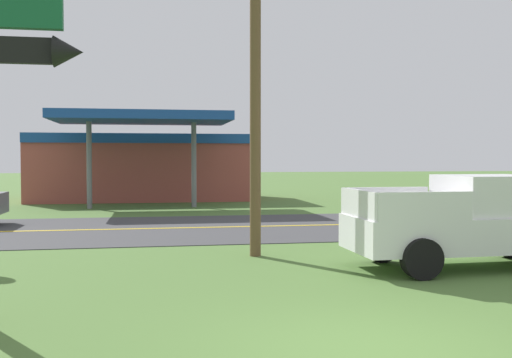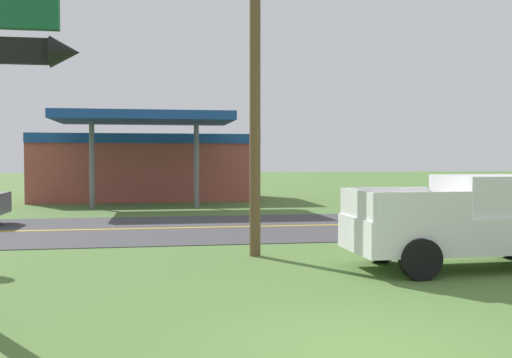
{
  "view_description": "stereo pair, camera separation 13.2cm",
  "coord_description": "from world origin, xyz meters",
  "views": [
    {
      "loc": [
        -2.62,
        -6.76,
        2.33
      ],
      "look_at": [
        0.0,
        8.0,
        1.8
      ],
      "focal_mm": 41.95,
      "sensor_mm": 36.0,
      "label": 1
    },
    {
      "loc": [
        -2.49,
        -6.78,
        2.33
      ],
      "look_at": [
        0.0,
        8.0,
        1.8
      ],
      "focal_mm": 41.95,
      "sensor_mm": 36.0,
      "label": 2
    }
  ],
  "objects": [
    {
      "name": "ground_plane",
      "position": [
        0.0,
        0.0,
        0.0
      ],
      "size": [
        180.0,
        180.0,
        0.0
      ],
      "primitive_type": "plane",
      "color": "#4C7033"
    },
    {
      "name": "road_asphalt",
      "position": [
        0.0,
        13.0,
        0.01
      ],
      "size": [
        140.0,
        8.0,
        0.02
      ],
      "primitive_type": "cube",
      "color": "#3D3D3F",
      "rests_on": "ground"
    },
    {
      "name": "road_centre_line",
      "position": [
        0.0,
        13.0,
        0.02
      ],
      "size": [
        126.0,
        0.2,
        0.01
      ],
      "primitive_type": "cube",
      "color": "gold",
      "rests_on": "road_asphalt"
    },
    {
      "name": "utility_pole",
      "position": [
        -0.17,
        7.15,
        5.26
      ],
      "size": [
        2.0,
        0.26,
        9.87
      ],
      "color": "brown",
      "rests_on": "ground"
    },
    {
      "name": "gas_station",
      "position": [
        -2.97,
        27.23,
        1.94
      ],
      "size": [
        12.0,
        11.5,
        4.4
      ],
      "color": "#A84C42",
      "rests_on": "ground"
    },
    {
      "name": "pickup_white_parked_on_lawn",
      "position": [
        4.14,
        4.88,
        0.96
      ],
      "size": [
        5.24,
        2.32,
        1.96
      ],
      "color": "silver",
      "rests_on": "ground"
    }
  ]
}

